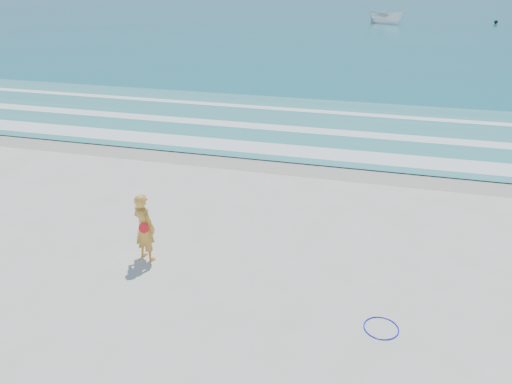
# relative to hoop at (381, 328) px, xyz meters

# --- Properties ---
(ground) EXTENTS (400.00, 400.00, 0.00)m
(ground) POSITION_rel_hoop_xyz_m (-3.74, -0.01, -0.01)
(ground) COLOR silver
(ground) RESTS_ON ground
(wet_sand) EXTENTS (400.00, 2.40, 0.00)m
(wet_sand) POSITION_rel_hoop_xyz_m (-3.74, 8.99, -0.01)
(wet_sand) COLOR #B2A893
(wet_sand) RESTS_ON ground
(shallow) EXTENTS (400.00, 10.00, 0.01)m
(shallow) POSITION_rel_hoop_xyz_m (-3.74, 13.99, 0.03)
(shallow) COLOR #59B7AD
(shallow) RESTS_ON ocean
(foam_near) EXTENTS (400.00, 1.40, 0.01)m
(foam_near) POSITION_rel_hoop_xyz_m (-3.74, 10.29, 0.04)
(foam_near) COLOR white
(foam_near) RESTS_ON shallow
(foam_mid) EXTENTS (400.00, 0.90, 0.01)m
(foam_mid) POSITION_rel_hoop_xyz_m (-3.74, 13.19, 0.04)
(foam_mid) COLOR white
(foam_mid) RESTS_ON shallow
(foam_far) EXTENTS (400.00, 0.60, 0.01)m
(foam_far) POSITION_rel_hoop_xyz_m (-3.74, 16.49, 0.04)
(foam_far) COLOR white
(foam_far) RESTS_ON shallow
(hoop) EXTENTS (0.89, 0.89, 0.03)m
(hoop) POSITION_rel_hoop_xyz_m (0.00, 0.00, 0.00)
(hoop) COLOR #0C12E9
(hoop) RESTS_ON ground
(boat) EXTENTS (4.63, 2.59, 1.69)m
(boat) POSITION_rel_hoop_xyz_m (-1.43, 59.08, 0.87)
(boat) COLOR silver
(boat) RESTS_ON ocean
(buoy) EXTENTS (0.45, 0.45, 0.45)m
(buoy) POSITION_rel_hoop_xyz_m (11.99, 62.31, 0.25)
(buoy) COLOR black
(buoy) RESTS_ON ocean
(woman) EXTENTS (0.80, 0.68, 1.88)m
(woman) POSITION_rel_hoop_xyz_m (-6.11, 1.29, 0.93)
(woman) COLOR gold
(woman) RESTS_ON ground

